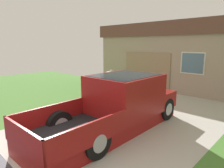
% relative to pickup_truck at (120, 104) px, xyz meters
% --- Properties ---
extents(pickup_truck, '(2.08, 5.41, 1.71)m').
position_rel_pickup_truck_xyz_m(pickup_truck, '(0.00, 0.00, 0.00)').
color(pickup_truck, maroon).
rests_on(pickup_truck, ground).
extents(person_with_hat, '(0.49, 0.43, 1.71)m').
position_rel_pickup_truck_xyz_m(person_with_hat, '(-1.37, 1.02, 0.20)').
color(person_with_hat, black).
rests_on(person_with_hat, ground).
extents(handbag, '(0.38, 0.20, 0.43)m').
position_rel_pickup_truck_xyz_m(handbag, '(-1.61, 0.75, -0.65)').
color(handbag, '#232328').
rests_on(handbag, ground).
extents(house_with_garage, '(10.68, 6.16, 3.95)m').
position_rel_pickup_truck_xyz_m(house_with_garage, '(-1.40, 8.46, 1.23)').
color(house_with_garage, '#A18C7C').
rests_on(house_with_garage, ground).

